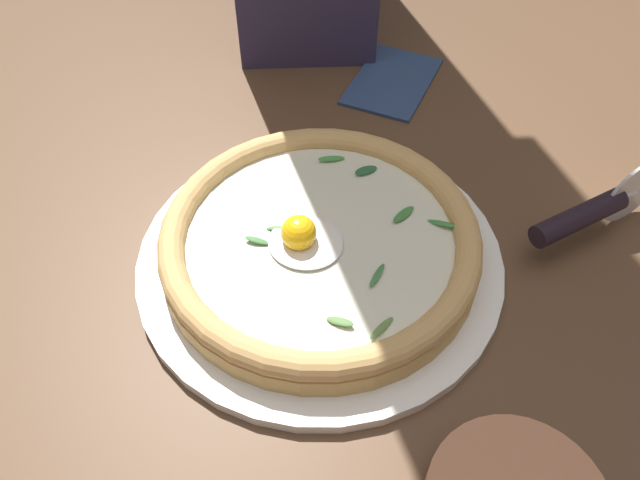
{
  "coord_description": "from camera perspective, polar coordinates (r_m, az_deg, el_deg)",
  "views": [
    {
      "loc": [
        -0.1,
        0.32,
        0.45
      ],
      "look_at": [
        0.01,
        -0.03,
        0.03
      ],
      "focal_mm": 34.32,
      "sensor_mm": 36.0,
      "label": 1
    }
  ],
  "objects": [
    {
      "name": "pizza",
      "position": [
        0.55,
        -0.02,
        -0.05
      ],
      "size": [
        0.29,
        0.29,
        0.06
      ],
      "color": "tan",
      "rests_on": "pizza_plate"
    },
    {
      "name": "pizza_plate",
      "position": [
        0.57,
        -0.0,
        -1.71
      ],
      "size": [
        0.34,
        0.34,
        0.01
      ],
      "primitive_type": "cylinder",
      "color": "white",
      "rests_on": "ground"
    },
    {
      "name": "ground_plane",
      "position": [
        0.57,
        0.23,
        -5.51
      ],
      "size": [
        2.4,
        2.4,
        0.03
      ],
      "primitive_type": "cube",
      "color": "brown",
      "rests_on": "ground"
    },
    {
      "name": "pizza_cutter",
      "position": [
        0.62,
        24.15,
        2.53
      ],
      "size": [
        0.12,
        0.12,
        0.07
      ],
      "color": "silver",
      "rests_on": "ground"
    },
    {
      "name": "folded_napkin",
      "position": [
        0.79,
        6.77,
        14.61
      ],
      "size": [
        0.11,
        0.15,
        0.01
      ],
      "primitive_type": "cube",
      "rotation": [
        0.0,
        0.0,
        1.45
      ],
      "color": "navy",
      "rests_on": "ground"
    }
  ]
}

